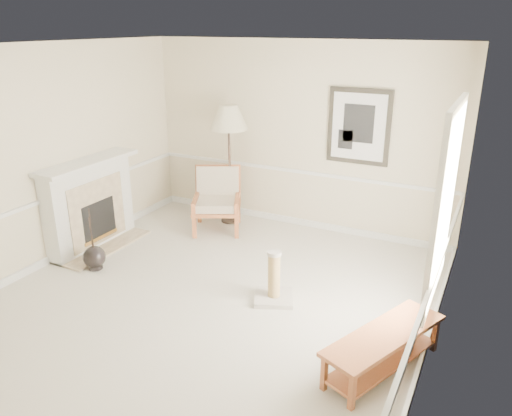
# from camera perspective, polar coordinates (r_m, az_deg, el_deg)

# --- Properties ---
(ground) EXTENTS (5.50, 5.50, 0.00)m
(ground) POSITION_cam_1_polar(r_m,az_deg,el_deg) (6.08, -5.57, -10.53)
(ground) COLOR silver
(ground) RESTS_ON ground
(room) EXTENTS (5.04, 5.54, 2.92)m
(room) POSITION_cam_1_polar(r_m,az_deg,el_deg) (5.36, -4.56, 6.86)
(room) COLOR beige
(room) RESTS_ON ground
(fireplace) EXTENTS (0.64, 1.64, 1.31)m
(fireplace) POSITION_cam_1_polar(r_m,az_deg,el_deg) (7.60, -18.41, 0.35)
(fireplace) COLOR white
(fireplace) RESTS_ON ground
(floor_vase) EXTENTS (0.30, 0.30, 0.88)m
(floor_vase) POSITION_cam_1_polar(r_m,az_deg,el_deg) (7.05, -17.98, -5.43)
(floor_vase) COLOR black
(floor_vase) RESTS_ON ground
(armchair) EXTENTS (1.00, 1.03, 0.98)m
(armchair) POSITION_cam_1_polar(r_m,az_deg,el_deg) (7.94, -4.45, 1.33)
(armchair) COLOR #AD6137
(armchair) RESTS_ON ground
(floor_lamp) EXTENTS (0.62, 0.62, 1.93)m
(floor_lamp) POSITION_cam_1_polar(r_m,az_deg,el_deg) (7.89, -3.13, 9.95)
(floor_lamp) COLOR black
(floor_lamp) RESTS_ON ground
(bench) EXTENTS (0.94, 1.45, 0.40)m
(bench) POSITION_cam_1_polar(r_m,az_deg,el_deg) (5.02, 14.37, -14.95)
(bench) COLOR #AD6137
(bench) RESTS_ON ground
(scratching_post) EXTENTS (0.59, 0.59, 0.64)m
(scratching_post) POSITION_cam_1_polar(r_m,az_deg,el_deg) (5.98, 2.06, -8.76)
(scratching_post) COLOR beige
(scratching_post) RESTS_ON ground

